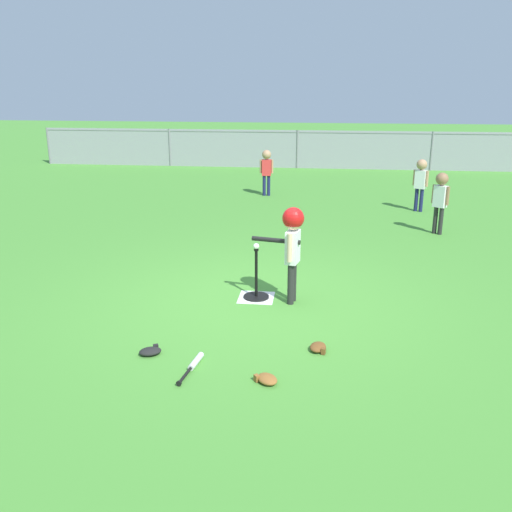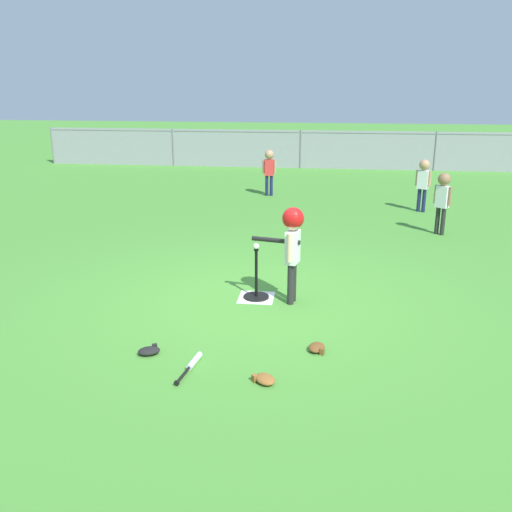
% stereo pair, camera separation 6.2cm
% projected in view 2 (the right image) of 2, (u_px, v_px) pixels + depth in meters
% --- Properties ---
extents(ground_plane, '(60.00, 60.00, 0.00)m').
position_uv_depth(ground_plane, '(255.00, 302.00, 6.93)').
color(ground_plane, '#478C33').
extents(home_plate, '(0.44, 0.44, 0.01)m').
position_uv_depth(home_plate, '(256.00, 297.00, 7.07)').
color(home_plate, white).
rests_on(home_plate, ground_plane).
extents(batting_tee, '(0.32, 0.32, 0.64)m').
position_uv_depth(batting_tee, '(256.00, 290.00, 7.04)').
color(batting_tee, black).
rests_on(batting_tee, ground_plane).
extents(baseball_on_tee, '(0.07, 0.07, 0.07)m').
position_uv_depth(baseball_on_tee, '(256.00, 246.00, 6.87)').
color(baseball_on_tee, white).
rests_on(baseball_on_tee, batting_tee).
extents(batter_child, '(0.64, 0.33, 1.19)m').
position_uv_depth(batter_child, '(292.00, 236.00, 6.67)').
color(batter_child, '#262626').
rests_on(batter_child, ground_plane).
extents(fielder_deep_left, '(0.32, 0.21, 1.07)m').
position_uv_depth(fielder_deep_left, '(269.00, 166.00, 13.07)').
color(fielder_deep_left, '#191E4C').
rests_on(fielder_deep_left, ground_plane).
extents(fielder_deep_center, '(0.29, 0.21, 1.08)m').
position_uv_depth(fielder_deep_center, '(423.00, 178.00, 11.46)').
color(fielder_deep_center, '#191E4C').
rests_on(fielder_deep_center, ground_plane).
extents(fielder_deep_right, '(0.26, 0.24, 1.09)m').
position_uv_depth(fielder_deep_right, '(443.00, 195.00, 9.75)').
color(fielder_deep_right, '#262626').
rests_on(fielder_deep_right, ground_plane).
extents(spare_bat_silver, '(0.14, 0.58, 0.06)m').
position_uv_depth(spare_bat_silver, '(192.00, 364.00, 5.36)').
color(spare_bat_silver, silver).
rests_on(spare_bat_silver, ground_plane).
extents(glove_by_plate, '(0.21, 0.25, 0.07)m').
position_uv_depth(glove_by_plate, '(317.00, 347.00, 5.68)').
color(glove_by_plate, brown).
rests_on(glove_by_plate, ground_plane).
extents(glove_near_bats, '(0.26, 0.27, 0.07)m').
position_uv_depth(glove_near_bats, '(265.00, 379.00, 5.08)').
color(glove_near_bats, brown).
rests_on(glove_near_bats, ground_plane).
extents(glove_tossed_aside, '(0.27, 0.24, 0.07)m').
position_uv_depth(glove_tossed_aside, '(149.00, 351.00, 5.61)').
color(glove_tossed_aside, black).
rests_on(glove_tossed_aside, ground_plane).
extents(outfield_fence, '(16.06, 0.06, 1.15)m').
position_uv_depth(outfield_fence, '(301.00, 148.00, 17.18)').
color(outfield_fence, slate).
rests_on(outfield_fence, ground_plane).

